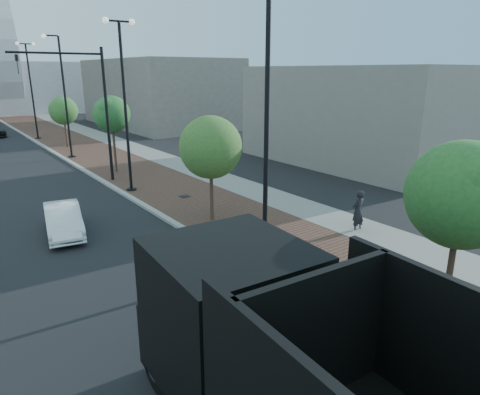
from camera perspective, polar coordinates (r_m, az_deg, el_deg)
sidewalk at (r=42.84m, az=-19.97°, el=6.75°), size 7.00×140.00×0.12m
concrete_strip at (r=43.66m, az=-16.57°, el=7.24°), size 2.40×140.00×0.13m
curb at (r=42.01m, az=-24.54°, el=6.09°), size 0.30×140.00×0.14m
white_sedan at (r=19.46m, az=-22.58°, el=-2.77°), size 2.04×4.12×1.30m
pedestrian at (r=18.82m, az=15.51°, el=-1.81°), size 0.69×0.46×1.85m
streetlight_1 at (r=13.99m, az=3.17°, el=6.96°), size 1.44×0.56×9.21m
streetlight_2 at (r=24.40m, az=-15.12°, el=11.69°), size 1.72×0.56×9.28m
streetlight_3 at (r=35.82m, az=-22.48°, el=11.67°), size 1.44×0.56×9.21m
streetlight_4 at (r=47.52m, az=-26.13°, el=12.76°), size 1.72×0.56×9.28m
traffic_mast at (r=26.91m, az=-19.37°, el=12.10°), size 5.09×0.20×8.00m
tree_0 at (r=11.32m, az=27.55°, el=0.32°), size 2.60×2.59×5.18m
tree_1 at (r=18.83m, az=-3.88°, el=6.72°), size 2.77×2.77×4.85m
tree_2 at (r=29.53m, az=-16.73°, el=10.61°), size 2.44×2.40×5.15m
tree_3 at (r=41.04m, az=-22.52°, el=10.68°), size 2.47×2.43×4.53m
commercial_block_ne at (r=56.23m, az=-10.92°, el=13.62°), size 12.00×22.00×8.00m
commercial_block_e at (r=33.57m, az=15.81°, el=10.58°), size 10.00×16.00×7.00m
utility_cover_1 at (r=15.22m, az=13.45°, el=-9.37°), size 0.50×0.50×0.02m
utility_cover_2 at (r=23.30m, az=-7.41°, el=0.16°), size 0.50×0.50×0.02m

